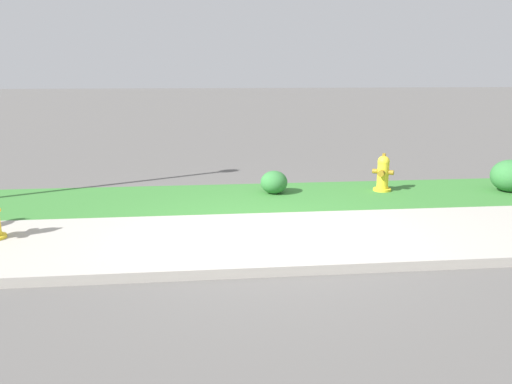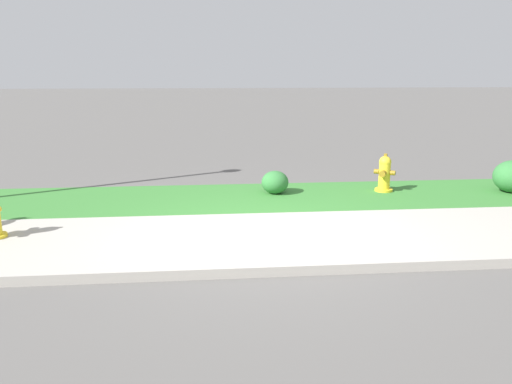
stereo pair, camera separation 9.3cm
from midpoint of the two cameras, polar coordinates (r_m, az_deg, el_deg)
ground_plane at (r=6.83m, az=1.65°, el=-5.25°), size 120.00×120.00×0.00m
sidewalk_pavement at (r=6.83m, az=1.65°, el=-5.21°), size 18.00×2.36×0.01m
grass_verge at (r=8.98m, az=-0.08°, el=-0.57°), size 18.00×2.15×0.01m
street_curb at (r=5.64m, az=3.21°, el=-8.81°), size 18.00×0.16×0.12m
fire_hydrant_by_grass_verge at (r=9.66m, az=14.74°, el=2.06°), size 0.38×0.37×0.72m
shrub_bush_mid_verge at (r=9.21m, az=2.48°, el=1.12°), size 0.50×0.50×0.42m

